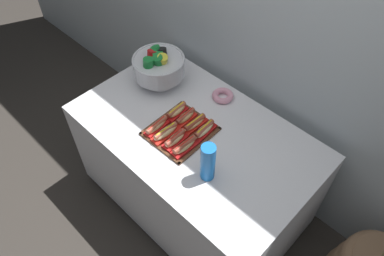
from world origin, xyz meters
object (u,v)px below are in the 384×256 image
(punch_bowl, at_px, (159,66))
(hot_dog_0, at_px, (157,126))
(donut, at_px, (223,96))
(hot_dog_2, at_px, (175,139))
(cup_stack, at_px, (208,162))
(hot_dog_4, at_px, (176,111))
(buffet_table, at_px, (195,167))
(serving_tray, at_px, (180,131))
(hot_dog_3, at_px, (185,146))
(hot_dog_1, at_px, (166,132))
(hot_dog_6, at_px, (195,124))
(hot_dog_5, at_px, (185,117))
(hot_dog_7, at_px, (204,130))

(punch_bowl, bearing_deg, hot_dog_0, -44.86)
(hot_dog_0, height_order, donut, hot_dog_0)
(hot_dog_2, distance_m, donut, 0.47)
(cup_stack, bearing_deg, hot_dog_4, 155.77)
(hot_dog_4, bearing_deg, buffet_table, -3.58)
(hot_dog_0, xyz_separation_m, hot_dog_4, (-0.00, 0.16, -0.00))
(serving_tray, xyz_separation_m, hot_dog_3, (0.11, -0.08, 0.03))
(serving_tray, relative_size, donut, 2.67)
(serving_tray, bearing_deg, hot_dog_2, -64.14)
(punch_bowl, bearing_deg, cup_stack, -24.27)
(serving_tray, xyz_separation_m, hot_dog_0, (-0.11, -0.09, 0.03))
(hot_dog_1, relative_size, donut, 1.34)
(hot_dog_4, relative_size, donut, 1.15)
(donut, bearing_deg, buffet_table, -78.52)
(hot_dog_6, bearing_deg, buffet_table, -37.21)
(hot_dog_0, height_order, hot_dog_5, same)
(punch_bowl, distance_m, donut, 0.45)
(hot_dog_5, distance_m, cup_stack, 0.42)
(buffet_table, height_order, hot_dog_1, hot_dog_1)
(hot_dog_4, bearing_deg, hot_dog_1, -64.14)
(serving_tray, xyz_separation_m, donut, (-0.01, 0.39, 0.01))
(serving_tray, distance_m, hot_dog_3, 0.14)
(buffet_table, bearing_deg, hot_dog_6, 142.79)
(hot_dog_3, bearing_deg, donut, 104.96)
(hot_dog_3, height_order, punch_bowl, punch_bowl)
(buffet_table, relative_size, punch_bowl, 4.37)
(donut, bearing_deg, hot_dog_0, -101.83)
(punch_bowl, bearing_deg, donut, 23.82)
(hot_dog_1, relative_size, hot_dog_2, 1.15)
(cup_stack, bearing_deg, hot_dog_1, 174.72)
(hot_dog_6, relative_size, punch_bowl, 0.53)
(hot_dog_6, bearing_deg, cup_stack, -34.98)
(hot_dog_6, xyz_separation_m, cup_stack, (0.29, -0.20, 0.09))
(serving_tray, distance_m, hot_dog_5, 0.10)
(buffet_table, bearing_deg, serving_tray, -128.10)
(hot_dog_2, height_order, hot_dog_7, hot_dog_2)
(hot_dog_0, distance_m, hot_dog_4, 0.17)
(buffet_table, distance_m, hot_dog_2, 0.44)
(hot_dog_7, bearing_deg, hot_dog_5, -178.58)
(hot_dog_0, height_order, hot_dog_4, same)
(hot_dog_3, relative_size, hot_dog_4, 1.06)
(hot_dog_0, xyz_separation_m, cup_stack, (0.43, -0.03, 0.09))
(buffet_table, xyz_separation_m, hot_dog_7, (0.06, 0.02, 0.41))
(hot_dog_2, bearing_deg, hot_dog_5, 115.86)
(hot_dog_5, distance_m, hot_dog_7, 0.15)
(hot_dog_1, bearing_deg, donut, 87.03)
(buffet_table, xyz_separation_m, cup_stack, (0.27, -0.19, 0.50))
(hot_dog_2, height_order, donut, hot_dog_2)
(buffet_table, height_order, hot_dog_0, hot_dog_0)
(buffet_table, relative_size, donut, 10.69)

